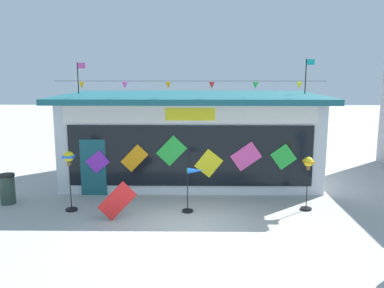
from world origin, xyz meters
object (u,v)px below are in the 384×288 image
object	(u,v)px
wind_spinner_center_left	(308,171)
trash_bin	(7,189)
wind_spinner_left	(193,182)
kite_shop_building	(191,136)
display_kite_on_ground	(117,201)
wind_spinner_far_left	(69,166)

from	to	relation	value
wind_spinner_center_left	trash_bin	bearing A→B (deg)	177.35
wind_spinner_left	trash_bin	world-z (taller)	wind_spinner_left
kite_shop_building	display_kite_on_ground	world-z (taller)	kite_shop_building
trash_bin	display_kite_on_ground	size ratio (longest dim) A/B	0.94
wind_spinner_far_left	wind_spinner_center_left	distance (m)	7.45
wind_spinner_left	display_kite_on_ground	xyz separation A→B (m)	(-2.22, -0.70, -0.39)
wind_spinner_left	display_kite_on_ground	distance (m)	2.36
kite_shop_building	wind_spinner_center_left	xyz separation A→B (m)	(3.72, -3.74, -0.47)
wind_spinner_center_left	trash_bin	distance (m)	9.79
kite_shop_building	wind_spinner_left	size ratio (longest dim) A/B	6.90
kite_shop_building	wind_spinner_center_left	bearing A→B (deg)	-45.15
display_kite_on_ground	kite_shop_building	bearing A→B (deg)	65.91
wind_spinner_far_left	trash_bin	bearing A→B (deg)	164.49
display_kite_on_ground	wind_spinner_center_left	bearing A→B (deg)	9.39
wind_spinner_left	wind_spinner_far_left	bearing A→B (deg)	178.88
wind_spinner_center_left	display_kite_on_ground	distance (m)	5.94
kite_shop_building	wind_spinner_left	bearing A→B (deg)	-88.26
kite_shop_building	wind_spinner_left	world-z (taller)	kite_shop_building
wind_spinner_far_left	display_kite_on_ground	world-z (taller)	wind_spinner_far_left
kite_shop_building	display_kite_on_ground	size ratio (longest dim) A/B	9.27
wind_spinner_far_left	wind_spinner_left	xyz separation A→B (m)	(3.84, -0.07, -0.49)
wind_spinner_far_left	display_kite_on_ground	bearing A→B (deg)	-25.53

